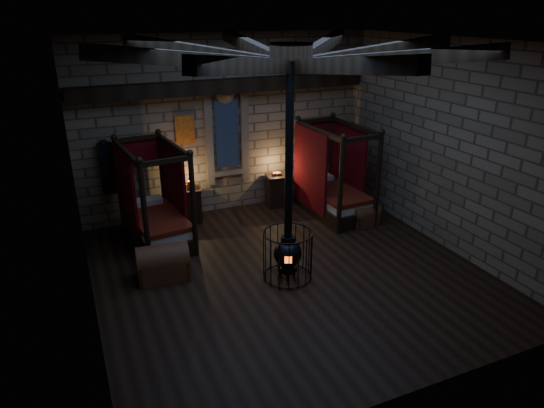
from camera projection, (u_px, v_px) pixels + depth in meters
name	position (u px, v px, depth m)	size (l,w,h in m)	color
room	(288.00, 70.00, 7.96)	(7.02, 7.02, 4.29)	black
bed_left	(156.00, 218.00, 10.34)	(1.28, 2.13, 2.12)	black
bed_right	(332.00, 192.00, 11.76)	(1.17, 2.12, 2.17)	black
trunk_left	(163.00, 263.00, 8.96)	(0.99, 0.69, 0.68)	brown
trunk_right	(364.00, 215.00, 11.22)	(0.75, 0.54, 0.51)	brown
nightstand_left	(191.00, 204.00, 11.34)	(0.61, 0.59, 1.00)	black
nightstand_right	(277.00, 190.00, 12.21)	(0.58, 0.56, 0.89)	black
stove	(288.00, 250.00, 8.86)	(0.92, 0.92, 4.05)	black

